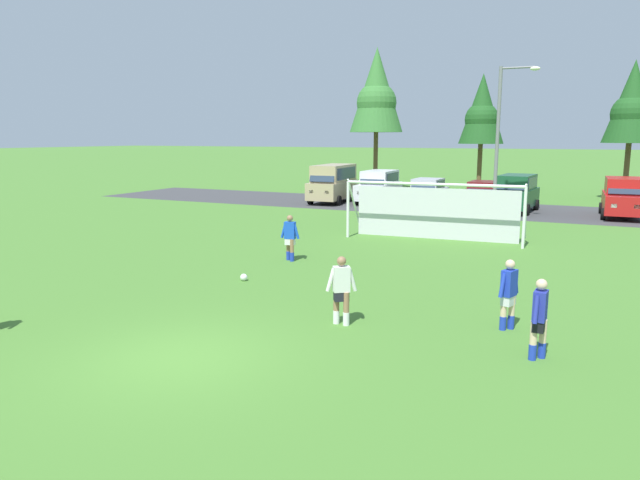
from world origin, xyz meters
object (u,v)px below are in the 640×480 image
at_px(parked_car_slot_center, 484,195).
at_px(parked_car_slot_right, 623,197).
at_px(player_striker_near, 508,295).
at_px(player_defender_far, 539,319).
at_px(player_midfield_center, 290,238).
at_px(parked_car_slot_left, 379,186).
at_px(soccer_goal, 435,210).
at_px(parked_car_slot_center_left, 427,192).
at_px(street_lamp, 501,143).
at_px(parked_car_slot_center_right, 516,193).
at_px(soccer_ball, 244,277).
at_px(player_winger_left, 341,291).
at_px(parked_car_slot_far_left, 333,183).

relative_size(parked_car_slot_center, parked_car_slot_right, 0.91).
xyz_separation_m(player_striker_near, player_defender_far, (0.81, -1.62, 0.00)).
distance_m(player_midfield_center, parked_car_slot_right, 20.93).
bearing_deg(parked_car_slot_left, parked_car_slot_right, -3.32).
bearing_deg(parked_car_slot_left, player_striker_near, -63.65).
relative_size(soccer_goal, parked_car_slot_center_left, 1.78).
bearing_deg(parked_car_slot_right, player_defender_far, -95.00).
height_order(soccer_goal, street_lamp, street_lamp).
distance_m(parked_car_slot_center_right, street_lamp, 5.85).
relative_size(parked_car_slot_center, street_lamp, 0.54).
xyz_separation_m(player_midfield_center, street_lamp, (5.14, 12.89, 3.21)).
distance_m(soccer_ball, player_defender_far, 9.28).
bearing_deg(parked_car_slot_center, parked_car_slot_center_right, -1.22).
distance_m(soccer_goal, player_striker_near, 11.95).
bearing_deg(parked_car_slot_center, street_lamp, -72.58).
bearing_deg(parked_car_slot_center, player_defender_far, -77.47).
relative_size(player_winger_left, parked_car_slot_center_right, 0.35).
height_order(parked_car_slot_far_left, street_lamp, street_lamp).
bearing_deg(parked_car_slot_far_left, player_defender_far, -57.51).
bearing_deg(soccer_goal, parked_car_slot_left, 119.62).
xyz_separation_m(player_midfield_center, parked_car_slot_center_right, (5.41, 17.94, 0.29)).
relative_size(parked_car_slot_left, parked_car_slot_center_left, 1.09).
xyz_separation_m(soccer_goal, player_defender_far, (5.38, -12.65, -0.47)).
distance_m(player_striker_near, parked_car_slot_center_right, 22.62).
bearing_deg(soccer_goal, player_defender_far, -66.95).
bearing_deg(soccer_goal, parked_car_slot_far_left, 131.19).
relative_size(player_midfield_center, parked_car_slot_left, 0.35).
distance_m(player_defender_far, parked_car_slot_right, 24.04).
height_order(player_defender_far, parked_car_slot_center_left, parked_car_slot_center_left).
height_order(player_winger_left, parked_car_slot_left, parked_car_slot_left).
bearing_deg(player_defender_far, parked_car_slot_center_right, 98.26).
height_order(parked_car_slot_far_left, parked_car_slot_center_right, parked_car_slot_far_left).
bearing_deg(parked_car_slot_left, parked_car_slot_center_right, -4.51).
height_order(soccer_goal, player_defender_far, soccer_goal).
xyz_separation_m(soccer_goal, parked_car_slot_center, (0.02, 11.47, -0.42)).
height_order(soccer_ball, street_lamp, street_lamp).
bearing_deg(parked_car_slot_left, player_winger_left, -72.13).
bearing_deg(player_striker_near, parked_car_slot_center_left, 109.48).
distance_m(soccer_goal, player_winger_left, 12.38).
height_order(soccer_goal, parked_car_slot_far_left, soccer_goal).
bearing_deg(parked_car_slot_center_left, player_defender_far, -70.04).
relative_size(soccer_goal, parked_car_slot_left, 1.62).
relative_size(soccer_goal, parked_car_slot_far_left, 1.54).
bearing_deg(parked_car_slot_left, player_defender_far, -63.64).
xyz_separation_m(soccer_ball, player_striker_near, (7.97, -1.29, 0.71)).
relative_size(parked_car_slot_right, street_lamp, 0.60).
distance_m(player_defender_far, parked_car_slot_left, 27.66).
height_order(player_midfield_center, street_lamp, street_lamp).
bearing_deg(soccer_ball, parked_car_slot_left, 99.09).
height_order(player_striker_near, parked_car_slot_right, parked_car_slot_right).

